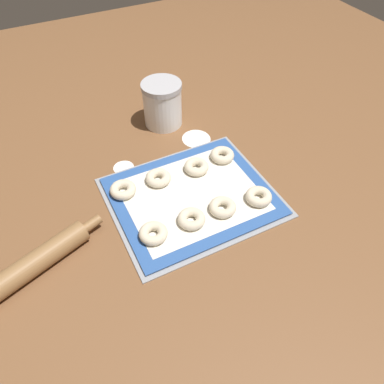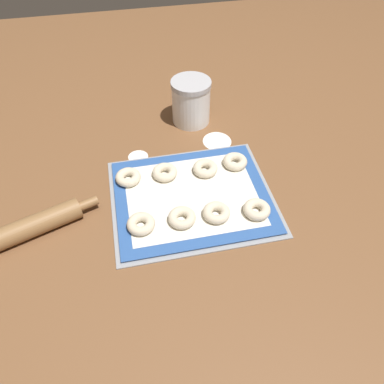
{
  "view_description": "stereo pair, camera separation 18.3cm",
  "coord_description": "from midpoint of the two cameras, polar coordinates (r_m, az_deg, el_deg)",
  "views": [
    {
      "loc": [
        -0.3,
        -0.61,
        0.76
      ],
      "look_at": [
        0.01,
        0.02,
        0.02
      ],
      "focal_mm": 35.0,
      "sensor_mm": 36.0,
      "label": 1
    },
    {
      "loc": [
        -0.13,
        -0.67,
        0.76
      ],
      "look_at": [
        0.01,
        0.02,
        0.02
      ],
      "focal_mm": 35.0,
      "sensor_mm": 36.0,
      "label": 2
    }
  ],
  "objects": [
    {
      "name": "bagel_back_far_right",
      "position": [
        1.12,
        0.02,
        5.23
      ],
      "size": [
        0.07,
        0.07,
        0.02
      ],
      "color": "beige",
      "rests_on": "baking_mat"
    },
    {
      "name": "flour_patch_near",
      "position": [
        1.15,
        -14.92,
        3.29
      ],
      "size": [
        0.06,
        0.06,
        0.0
      ],
      "color": "white",
      "rests_on": "ground_plane"
    },
    {
      "name": "baking_mat",
      "position": [
        1.03,
        -5.07,
        -1.03
      ],
      "size": [
        0.42,
        0.35,
        0.0
      ],
      "color": "#2D569E",
      "rests_on": "baking_tray"
    },
    {
      "name": "flour_canister",
      "position": [
        1.26,
        -8.77,
        12.84
      ],
      "size": [
        0.13,
        0.13,
        0.15
      ],
      "color": "white",
      "rests_on": "ground_plane"
    },
    {
      "name": "bagel_front_mid_left",
      "position": [
        0.95,
        -5.56,
        -4.66
      ],
      "size": [
        0.07,
        0.07,
        0.02
      ],
      "color": "beige",
      "rests_on": "baking_mat"
    },
    {
      "name": "bagel_back_mid_left",
      "position": [
        1.07,
        -10.07,
        1.67
      ],
      "size": [
        0.07,
        0.07,
        0.02
      ],
      "color": "beige",
      "rests_on": "baking_mat"
    },
    {
      "name": "bagel_front_far_left",
      "position": [
        0.94,
        -11.52,
        -6.78
      ],
      "size": [
        0.07,
        0.07,
        0.02
      ],
      "color": "beige",
      "rests_on": "baking_mat"
    },
    {
      "name": "bagel_back_mid_right",
      "position": [
        1.09,
        -4.11,
        3.41
      ],
      "size": [
        0.07,
        0.07,
        0.02
      ],
      "color": "beige",
      "rests_on": "baking_mat"
    },
    {
      "name": "bagel_front_far_right",
      "position": [
        1.0,
        5.09,
        -1.21
      ],
      "size": [
        0.07,
        0.07,
        0.02
      ],
      "color": "beige",
      "rests_on": "baking_mat"
    },
    {
      "name": "bagel_back_far_left",
      "position": [
        1.06,
        -15.41,
        -0.13
      ],
      "size": [
        0.07,
        0.07,
        0.02
      ],
      "color": "beige",
      "rests_on": "baking_mat"
    },
    {
      "name": "rolling_pin",
      "position": [
        0.98,
        -29.38,
        -10.98
      ],
      "size": [
        0.41,
        0.16,
        0.05
      ],
      "color": "olive",
      "rests_on": "ground_plane"
    },
    {
      "name": "baking_tray",
      "position": [
        1.03,
        -5.05,
        -1.23
      ],
      "size": [
        0.44,
        0.38,
        0.01
      ],
      "color": "#93969B",
      "rests_on": "ground_plane"
    },
    {
      "name": "flour_patch_far",
      "position": [
        1.22,
        -3.63,
        7.8
      ],
      "size": [
        0.09,
        0.1,
        0.0
      ],
      "color": "white",
      "rests_on": "ground_plane"
    },
    {
      "name": "ground_plane",
      "position": [
        1.02,
        -5.43,
        -2.26
      ],
      "size": [
        2.8,
        2.8,
        0.0
      ],
      "primitive_type": "plane",
      "color": "brown"
    },
    {
      "name": "bagel_front_mid_right",
      "position": [
        0.98,
        -0.61,
        -2.87
      ],
      "size": [
        0.07,
        0.07,
        0.02
      ],
      "color": "beige",
      "rests_on": "baking_mat"
    }
  ]
}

